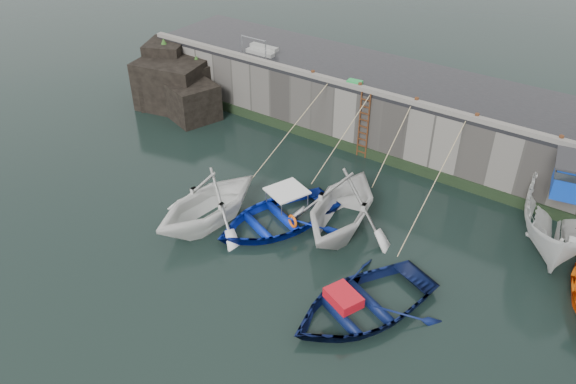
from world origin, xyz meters
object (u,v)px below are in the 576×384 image
Objects in this scene: boat_near_navy at (362,310)px; bollard_d at (477,117)px; bollard_c at (416,101)px; bollard_b at (360,86)px; fish_crate at (355,83)px; bollard_a at (313,73)px; boat_far_white at (563,212)px; boat_near_white at (209,222)px; ladder at (363,126)px; boat_near_blacktrim at (340,227)px; bollard_e at (561,139)px; boat_near_blue at (276,223)px.

bollard_d reaches higher than boat_near_navy.
bollard_d is at bearing 0.00° from bollard_c.
bollard_c is 2.60m from bollard_d.
bollard_b and bollard_c have the same top height.
bollard_a is (-2.16, -0.11, 0.01)m from fish_crate.
boat_near_white is at bearing -158.88° from boat_far_white.
bollard_a and bollard_b have the same top height.
boat_far_white reaches higher than bollard_b.
ladder is 0.43× the size of boat_far_white.
bollard_e is (6.01, 5.58, 3.30)m from boat_near_blacktrim.
boat_near_blacktrim is at bearing 37.51° from boat_near_white.
bollard_c and bollard_e have the same top height.
bollard_d reaches higher than ladder.
bollard_e is at bearing 2.40° from ladder.
ladder is at bearing -176.00° from bollard_d.
ladder is 6.65m from boat_near_blue.
bollard_b is at bearing 143.26° from boat_near_navy.
bollard_c is at bearing 0.00° from bollard_a.
bollard_e is at bearing 0.00° from bollard_b.
fish_crate reaches higher than boat_near_navy.
boat_near_blacktrim is at bearing -69.18° from ladder.
ladder is 8.19m from bollard_e.
boat_near_white is at bearing -162.84° from boat_near_navy.
bollard_a is 11.00m from bollard_e.
bollard_a is 2.50m from bollard_b.
boat_near_blue is 0.70× the size of boat_far_white.
boat_near_white is 17.50× the size of bollard_e.
bollard_e is at bearing 0.00° from bollard_c.
boat_far_white reaches higher than boat_near_blue.
bollard_b is 2.70m from bollard_c.
boat_near_blue is 7.56m from bollard_b.
boat_near_navy is at bearing -59.42° from bollard_b.
boat_near_navy is 18.83× the size of bollard_c.
boat_near_blue is 2.51m from boat_near_blacktrim.
boat_near_blue is at bearing -91.82° from ladder.
boat_near_blue is at bearing -159.43° from boat_far_white.
boat_far_white reaches higher than fish_crate.
bollard_c is 5.80m from bollard_e.
boat_far_white reaches higher than boat_near_white.
fish_crate is at bearing 3.03° from bollard_a.
bollard_c is (2.20, 0.34, 1.71)m from ladder.
bollard_a is (-11.94, 1.37, 2.16)m from boat_far_white.
bollard_b reaches higher than boat_near_white.
bollard_d is at bearing 112.57° from boat_near_navy.
fish_crate is at bearing 116.78° from boat_near_blue.
boat_near_navy is 12.30m from bollard_a.
bollard_c reaches higher than boat_near_blacktrim.
bollard_a and bollard_e have the same top height.
boat_near_blacktrim is 6.95m from bollard_b.
boat_far_white is (6.95, 4.21, 1.14)m from boat_near_blacktrim.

